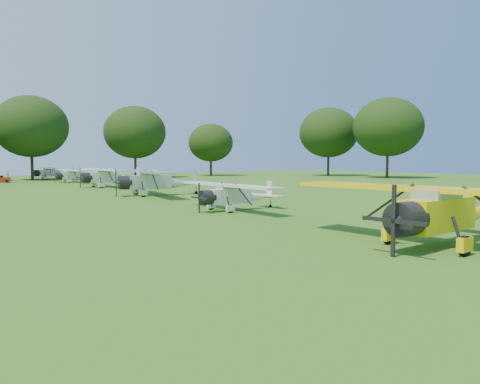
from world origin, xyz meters
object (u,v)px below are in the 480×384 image
object	(u,v)px
aircraft_3	(235,193)
aircraft_7	(53,172)
aircraft_2	(446,208)
aircraft_4	(156,180)
aircraft_5	(109,175)
aircraft_6	(76,174)
golf_cart	(1,179)

from	to	relation	value
aircraft_3	aircraft_7	distance (m)	53.90
aircraft_2	aircraft_4	distance (m)	28.12
aircraft_4	aircraft_7	world-z (taller)	aircraft_4
aircraft_2	aircraft_4	xyz separation A→B (m)	(0.80, 28.11, 0.01)
aircraft_4	aircraft_5	distance (m)	14.31
aircraft_5	aircraft_6	size ratio (longest dim) A/B	1.20
aircraft_3	golf_cart	world-z (taller)	aircraft_3
aircraft_3	golf_cart	size ratio (longest dim) A/B	4.19
aircraft_2	aircraft_6	world-z (taller)	aircraft_2
aircraft_6	aircraft_3	bearing A→B (deg)	-93.35
aircraft_2	aircraft_5	distance (m)	42.43
aircraft_5	aircraft_7	world-z (taller)	aircraft_5
aircraft_4	aircraft_2	bearing A→B (deg)	-83.21
aircraft_2	aircraft_6	size ratio (longest dim) A/B	1.25
aircraft_7	aircraft_5	bearing A→B (deg)	-84.52
aircraft_3	golf_cart	distance (m)	47.22
aircraft_2	aircraft_5	size ratio (longest dim) A/B	1.04
aircraft_4	aircraft_7	xyz separation A→B (m)	(-0.15, 39.91, -0.21)
aircraft_3	aircraft_4	size ratio (longest dim) A/B	0.75
aircraft_5	aircraft_7	distance (m)	25.62
aircraft_7	golf_cart	world-z (taller)	aircraft_7
aircraft_3	aircraft_4	xyz separation A→B (m)	(0.83, 13.99, 0.34)
aircraft_2	aircraft_3	size ratio (longest dim) A/B	1.32
aircraft_4	golf_cart	bearing A→B (deg)	112.75
aircraft_3	golf_cart	bearing A→B (deg)	97.15
golf_cart	aircraft_5	bearing A→B (deg)	-49.02
aircraft_4	aircraft_6	distance (m)	27.71
aircraft_4	aircraft_6	size ratio (longest dim) A/B	1.26
aircraft_6	golf_cart	size ratio (longest dim) A/B	4.43
aircraft_3	aircraft_5	xyz separation A→B (m)	(1.38, 28.29, 0.28)
aircraft_7	aircraft_3	bearing A→B (deg)	-86.80
aircraft_2	aircraft_5	xyz separation A→B (m)	(1.35, 42.41, -0.05)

